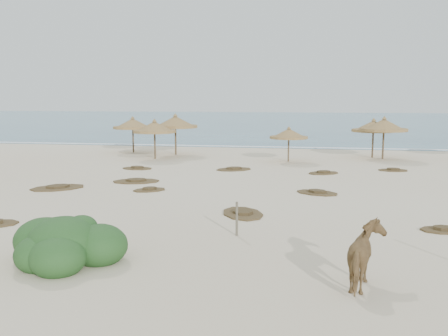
{
  "coord_description": "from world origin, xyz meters",
  "views": [
    {
      "loc": [
        3.65,
        -18.59,
        4.5
      ],
      "look_at": [
        -0.49,
        5.0,
        1.06
      ],
      "focal_mm": 40.0,
      "sensor_mm": 36.0,
      "label": 1
    }
  ],
  "objects": [
    {
      "name": "ground",
      "position": [
        0.0,
        0.0,
        0.0
      ],
      "size": [
        160.0,
        160.0,
        0.0
      ],
      "primitive_type": "plane",
      "color": "beige",
      "rests_on": "ground"
    },
    {
      "name": "ocean",
      "position": [
        0.0,
        75.0,
        0.0
      ],
      "size": [
        200.0,
        100.0,
        0.01
      ],
      "primitive_type": "cube",
      "color": "#275375",
      "rests_on": "ground"
    },
    {
      "name": "foam_line",
      "position": [
        0.0,
        26.0,
        0.0
      ],
      "size": [
        70.0,
        0.6,
        0.01
      ],
      "primitive_type": "cube",
      "color": "white",
      "rests_on": "ground"
    },
    {
      "name": "palapa_0",
      "position": [
        -10.58,
        19.81,
        2.29
      ],
      "size": [
        3.94,
        3.94,
        2.95
      ],
      "rotation": [
        0.0,
        0.0,
        0.3
      ],
      "color": "brown",
      "rests_on": "ground"
    },
    {
      "name": "palapa_1",
      "position": [
        -7.52,
        16.03,
        2.26
      ],
      "size": [
        4.11,
        4.11,
        2.92
      ],
      "rotation": [
        0.0,
        0.0,
        -0.41
      ],
      "color": "brown",
      "rests_on": "ground"
    },
    {
      "name": "palapa_2",
      "position": [
        -6.73,
        18.8,
        2.5
      ],
      "size": [
        4.01,
        4.01,
        3.22
      ],
      "rotation": [
        0.0,
        0.0,
        -0.18
      ],
      "color": "brown",
      "rests_on": "ground"
    },
    {
      "name": "palapa_3",
      "position": [
        2.11,
        16.1,
        1.92
      ],
      "size": [
        3.41,
        3.41,
        2.48
      ],
      "rotation": [
        0.0,
        0.0,
        0.36
      ],
      "color": "brown",
      "rests_on": "ground"
    },
    {
      "name": "palapa_4",
      "position": [
        8.77,
        18.65,
        2.42
      ],
      "size": [
        3.56,
        3.56,
        3.12
      ],
      "rotation": [
        0.0,
        0.0,
        -0.07
      ],
      "color": "brown",
      "rests_on": "ground"
    },
    {
      "name": "palapa_5",
      "position": [
        8.14,
        19.49,
        2.29
      ],
      "size": [
        3.84,
        3.84,
        2.95
      ],
      "rotation": [
        0.0,
        0.0,
        0.25
      ],
      "color": "brown",
      "rests_on": "ground"
    },
    {
      "name": "horse",
      "position": [
        5.0,
        -6.86,
        0.77
      ],
      "size": [
        1.13,
        1.94,
        1.54
      ],
      "primitive_type": "imported",
      "rotation": [
        0.0,
        0.0,
        2.97
      ],
      "color": "olive",
      "rests_on": "ground"
    },
    {
      "name": "fence_post_near",
      "position": [
        1.33,
        -2.97,
        0.56
      ],
      "size": [
        0.09,
        0.09,
        1.12
      ],
      "primitive_type": "cylinder",
      "rotation": [
        0.0,
        0.0,
        0.06
      ],
      "color": "brown",
      "rests_on": "ground"
    },
    {
      "name": "bush",
      "position": [
        -2.89,
        -6.39,
        0.49
      ],
      "size": [
        3.3,
        2.91,
        1.48
      ],
      "rotation": [
        0.0,
        0.0,
        -0.13
      ],
      "color": "#265122",
      "rests_on": "ground"
    },
    {
      "name": "scrub_1",
      "position": [
        -8.64,
        3.84,
        0.05
      ],
      "size": [
        3.13,
        3.01,
        0.16
      ],
      "rotation": [
        0.0,
        0.0,
        0.7
      ],
      "color": "#4F3D22",
      "rests_on": "ground"
    },
    {
      "name": "scrub_2",
      "position": [
        -3.99,
        4.09,
        0.05
      ],
      "size": [
        1.91,
        1.78,
        0.16
      ],
      "rotation": [
        0.0,
        0.0,
        0.62
      ],
      "color": "#4F3D22",
      "rests_on": "ground"
    },
    {
      "name": "scrub_3",
      "position": [
        3.99,
        4.75,
        0.05
      ],
      "size": [
        2.37,
        2.02,
        0.16
      ],
      "rotation": [
        0.0,
        0.0,
        2.71
      ],
      "color": "#4F3D22",
      "rests_on": "ground"
    },
    {
      "name": "scrub_6",
      "position": [
        -7.07,
        10.94,
        0.05
      ],
      "size": [
        2.02,
        1.41,
        0.16
      ],
      "rotation": [
        0.0,
        0.0,
        3.06
      ],
      "color": "#4F3D22",
      "rests_on": "ground"
    },
    {
      "name": "scrub_7",
      "position": [
        4.4,
        11.01,
        0.05
      ],
      "size": [
        2.27,
        2.06,
        0.16
      ],
      "rotation": [
        0.0,
        0.0,
        0.56
      ],
      "color": "#4F3D22",
      "rests_on": "ground"
    },
    {
      "name": "scrub_9",
      "position": [
        1.12,
        0.01,
        0.05
      ],
      "size": [
        2.28,
        2.72,
        0.16
      ],
      "rotation": [
        0.0,
        0.0,
        1.97
      ],
      "color": "#4F3D22",
      "rests_on": "ground"
    },
    {
      "name": "scrub_10",
      "position": [
        8.63,
        12.88,
        0.05
      ],
      "size": [
        1.85,
        1.27,
        0.16
      ],
      "rotation": [
        0.0,
        0.0,
        0.06
      ],
      "color": "#4F3D22",
      "rests_on": "ground"
    },
    {
      "name": "scrub_12",
      "position": [
        8.11,
        -1.22,
        0.05
      ],
      "size": [
        1.62,
        1.15,
        0.16
      ],
      "rotation": [
        0.0,
        0.0,
        0.11
      ],
      "color": "#4F3D22",
      "rests_on": "ground"
    },
    {
      "name": "scrub_13",
      "position": [
        -1.03,
        11.59,
        0.05
      ],
      "size": [
        2.7,
        2.45,
        0.16
      ],
      "rotation": [
        0.0,
        0.0,
        0.56
      ],
      "color": "#4F3D22",
      "rests_on": "ground"
    },
    {
      "name": "scrub_15",
      "position": [
        -5.47,
        6.34,
        0.05
      ],
      "size": [
        2.83,
        2.24,
        0.16
      ],
      "rotation": [
        0.0,
        0.0,
        0.28
      ],
      "color": "#4F3D22",
      "rests_on": "ground"
    }
  ]
}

